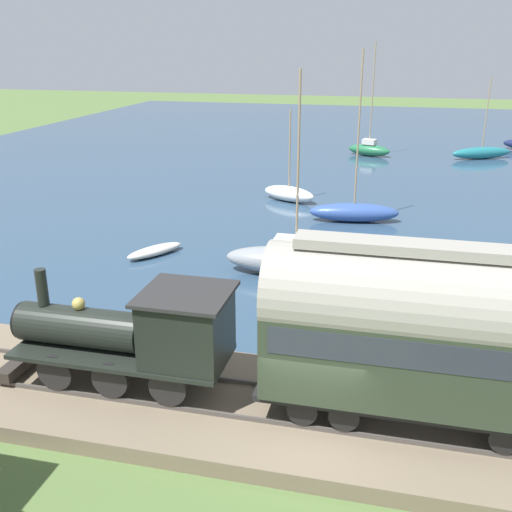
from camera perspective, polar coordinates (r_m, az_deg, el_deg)
ground_plane at (r=15.81m, az=5.24°, el=-17.37°), size 200.00×200.00×0.00m
harbor_water at (r=56.96m, az=11.96°, el=9.79°), size 80.00×80.00×0.01m
rail_embankment at (r=16.29m, az=5.69°, el=-15.12°), size 5.11×56.00×0.57m
steam_locomotive at (r=16.46m, az=-10.91°, el=-7.00°), size 2.23×6.50×3.14m
passenger_coach at (r=14.77m, az=16.28°, el=-6.71°), size 2.41×8.18×4.67m
sailboat_teal at (r=55.21m, az=20.70°, el=9.21°), size 3.36×5.36×6.73m
sailboat_green at (r=54.04m, az=10.72°, el=10.02°), size 2.53×4.01×9.41m
sailboat_white at (r=37.82m, az=3.15°, el=5.99°), size 2.66×3.83×5.65m
sailboat_blue at (r=33.81m, az=9.32°, el=4.21°), size 2.09×5.09×9.15m
sailboat_gray at (r=25.59m, az=3.82°, el=-0.40°), size 1.70×6.17×8.52m
rowboat_mid_harbor at (r=24.70m, az=15.03°, el=-3.12°), size 2.43×2.05×0.36m
rowboat_off_pier at (r=28.51m, az=-9.62°, el=0.50°), size 2.96×2.29×0.44m
rowboat_near_shore at (r=21.28m, az=22.69°, el=-7.60°), size 2.37×2.46×0.56m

